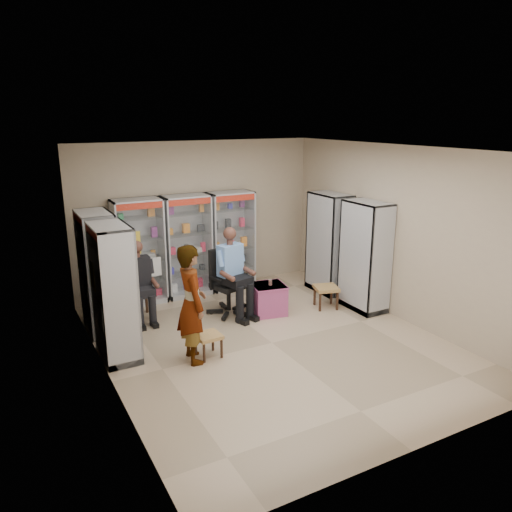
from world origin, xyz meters
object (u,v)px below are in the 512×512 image
cabinet_back_left (139,252)px  cabinet_right_near (365,256)px  cabinet_left_near (114,293)px  woven_stool_b (209,345)px  cabinet_back_right (231,241)px  office_chair (228,282)px  woven_stool_a (326,297)px  wooden_chair (139,293)px  cabinet_back_mid (187,246)px  seated_shopkeeper (230,274)px  standing_man (192,304)px  pink_trunk (268,299)px  cabinet_right_far (329,243)px  cabinet_left_far (99,273)px

cabinet_back_left → cabinet_right_near: same height
cabinet_left_near → woven_stool_b: size_ratio=5.62×
cabinet_back_right → cabinet_left_near: (-2.83, -2.03, 0.00)m
office_chair → woven_stool_b: (-0.99, -1.39, -0.41)m
woven_stool_a → woven_stool_b: woven_stool_a is taller
wooden_chair → woven_stool_b: bearing=-75.8°
woven_stool_a → woven_stool_b: bearing=-163.8°
woven_stool_a → cabinet_back_right: bearing=119.0°
cabinet_back_mid → wooden_chair: bearing=-148.7°
seated_shopkeeper → standing_man: 1.81m
cabinet_back_left → seated_shopkeeper: 1.83m
cabinet_right_near → pink_trunk: cabinet_right_near is taller
cabinet_back_right → woven_stool_a: cabinet_back_right is taller
wooden_chair → woven_stool_a: bearing=-19.9°
wooden_chair → pink_trunk: bearing=-23.0°
cabinet_left_near → wooden_chair: 1.56m
cabinet_back_left → cabinet_back_right: (1.90, 0.00, 0.00)m
cabinet_back_mid → cabinet_right_far: bearing=-23.7°
wooden_chair → woven_stool_b: (0.49, -1.94, -0.29)m
cabinet_left_near → standing_man: cabinet_left_near is taller
cabinet_left_near → seated_shopkeeper: size_ratio=1.33×
cabinet_back_mid → cabinet_left_near: 2.77m
cabinet_back_left → cabinet_back_right: bearing=0.0°
cabinet_back_mid → woven_stool_a: 2.86m
office_chair → woven_stool_a: office_chair is taller
woven_stool_b → woven_stool_a: bearing=16.2°
wooden_chair → cabinet_right_far: bearing=-6.0°
cabinet_left_far → pink_trunk: 2.97m
cabinet_right_near → wooden_chair: cabinet_right_near is taller
cabinet_left_near → office_chair: (2.16, 0.74, -0.41)m
woven_stool_b → cabinet_right_near: bearing=7.7°
seated_shopkeeper → pink_trunk: (0.63, -0.29, -0.48)m
cabinet_right_far → woven_stool_b: bearing=115.2°
cabinet_back_left → cabinet_right_far: bearing=-17.8°
seated_shopkeeper → cabinet_right_far: bearing=-9.2°
woven_stool_a → standing_man: bearing=-165.2°
cabinet_back_right → cabinet_left_far: same height
standing_man → pink_trunk: bearing=-56.2°
wooden_chair → pink_trunk: (2.11, -0.90, -0.20)m
pink_trunk → standing_man: bearing=-150.8°
cabinet_back_right → cabinet_left_near: 3.48m
cabinet_back_left → woven_stool_b: cabinet_back_left is taller
cabinet_back_mid → pink_trunk: bearing=-60.8°
seated_shopkeeper → woven_stool_a: (1.72, -0.55, -0.55)m
cabinet_left_near → wooden_chair: (0.68, 1.30, -0.53)m
office_chair → woven_stool_a: 1.86m
pink_trunk → standing_man: size_ratio=0.32×
office_chair → woven_stool_b: size_ratio=3.33×
cabinet_left_near → wooden_chair: bearing=152.4°
cabinet_left_near → standing_man: (0.94, -0.63, -0.13)m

